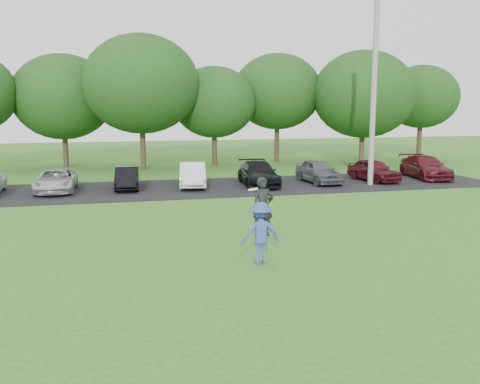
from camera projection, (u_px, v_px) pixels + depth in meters
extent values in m
plane|color=#2E6A1E|center=(271.00, 259.00, 14.63)|extent=(100.00, 100.00, 0.00)
cube|color=black|center=(195.00, 188.00, 27.08)|extent=(32.00, 6.50, 0.03)
cylinder|color=gray|center=(374.00, 95.00, 27.30)|extent=(0.28, 0.28, 9.34)
imported|color=#374E9D|center=(260.00, 233.00, 14.12)|extent=(1.09, 0.66, 1.64)
cylinder|color=white|center=(253.00, 189.00, 13.94)|extent=(0.27, 0.27, 0.09)
imported|color=black|center=(263.00, 207.00, 17.06)|extent=(0.72, 0.50, 1.90)
cube|color=black|center=(270.00, 199.00, 16.88)|extent=(0.15, 0.11, 0.10)
imported|color=#BABEC2|center=(56.00, 180.00, 25.69)|extent=(1.92, 3.98, 1.09)
imported|color=black|center=(127.00, 178.00, 26.56)|extent=(1.35, 3.36, 1.09)
imported|color=white|center=(193.00, 175.00, 27.29)|extent=(1.82, 3.86, 1.22)
imported|color=black|center=(258.00, 173.00, 27.78)|extent=(2.07, 4.37, 1.23)
imported|color=#55585D|center=(319.00, 171.00, 28.65)|extent=(1.64, 3.73, 1.25)
imported|color=#4E111A|center=(374.00, 170.00, 29.37)|extent=(1.96, 3.69, 1.19)
imported|color=#4F111A|center=(425.00, 167.00, 30.54)|extent=(2.33, 4.52, 1.25)
cylinder|color=#38281C|center=(66.00, 151.00, 36.17)|extent=(0.36, 0.36, 2.20)
ellipsoid|color=#214C19|center=(63.00, 97.00, 35.59)|extent=(6.68, 6.68, 5.68)
cylinder|color=#38281C|center=(143.00, 149.00, 34.63)|extent=(0.36, 0.36, 2.70)
ellipsoid|color=#214C19|center=(141.00, 84.00, 33.97)|extent=(7.42, 7.42, 6.31)
cylinder|color=#38281C|center=(214.00, 150.00, 37.20)|extent=(0.36, 0.36, 2.20)
ellipsoid|color=#214C19|center=(214.00, 102.00, 36.68)|extent=(5.76, 5.76, 4.90)
cylinder|color=#38281C|center=(277.00, 143.00, 39.69)|extent=(0.36, 0.36, 2.70)
ellipsoid|color=#214C19|center=(277.00, 92.00, 39.08)|extent=(6.50, 6.50, 5.53)
cylinder|color=#38281C|center=(362.00, 148.00, 38.35)|extent=(0.36, 0.36, 2.20)
ellipsoid|color=#214C19|center=(364.00, 94.00, 37.74)|extent=(7.24, 7.24, 6.15)
cylinder|color=#38281C|center=(419.00, 142.00, 40.96)|extent=(0.36, 0.36, 2.70)
ellipsoid|color=#214C19|center=(421.00, 97.00, 40.41)|extent=(5.58, 5.58, 4.74)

